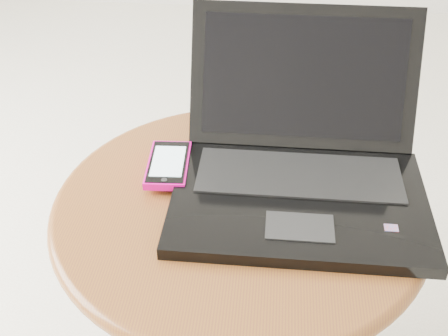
{
  "coord_description": "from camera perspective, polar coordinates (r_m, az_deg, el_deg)",
  "views": [
    {
      "loc": [
        0.12,
        -0.78,
        1.04
      ],
      "look_at": [
        0.06,
        -0.08,
        0.53
      ],
      "focal_mm": 46.47,
      "sensor_mm": 36.0,
      "label": 1
    }
  ],
  "objects": [
    {
      "name": "table",
      "position": [
        0.97,
        1.44,
        -7.76
      ],
      "size": [
        0.59,
        0.59,
        0.47
      ],
      "color": "#563014",
      "rests_on": "ground"
    },
    {
      "name": "phone_black",
      "position": [
        0.97,
        -4.43,
        0.27
      ],
      "size": [
        0.09,
        0.13,
        0.01
      ],
      "color": "black",
      "rests_on": "table"
    },
    {
      "name": "phone_pink",
      "position": [
        0.95,
        -5.5,
        0.34
      ],
      "size": [
        0.07,
        0.13,
        0.01
      ],
      "color": "#DF0384",
      "rests_on": "phone_black"
    },
    {
      "name": "laptop",
      "position": [
        0.91,
        7.51,
        0.48
      ],
      "size": [
        0.39,
        0.37,
        0.24
      ],
      "color": "black",
      "rests_on": "table"
    }
  ]
}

